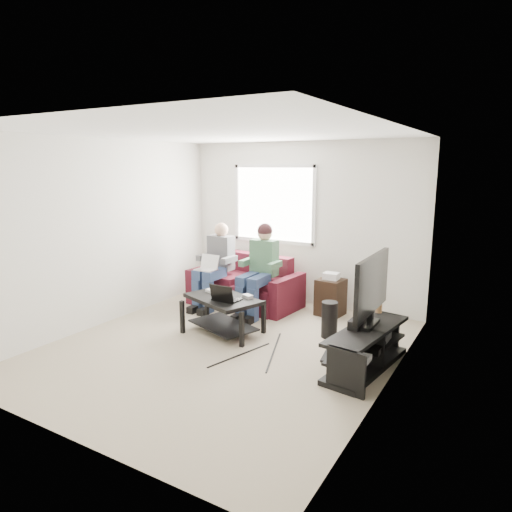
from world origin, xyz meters
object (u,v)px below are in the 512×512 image
object	(u,v)px
coffee_table	(223,307)
subwoofer	(329,320)
tv_stand	(366,351)
end_table	(331,296)
tv	(372,286)
sofa	(246,287)

from	to	relation	value
coffee_table	subwoofer	xyz separation A→B (m)	(1.29, 0.58, -0.13)
tv_stand	end_table	world-z (taller)	end_table
coffee_table	tv	bearing A→B (deg)	0.22
tv_stand	tv	world-z (taller)	tv
sofa	coffee_table	size ratio (longest dim) A/B	1.54
coffee_table	subwoofer	world-z (taller)	coffee_table
sofa	end_table	world-z (taller)	sofa
tv_stand	subwoofer	bearing A→B (deg)	135.95
end_table	tv	bearing A→B (deg)	-54.81
sofa	tv_stand	size ratio (longest dim) A/B	1.23
subwoofer	end_table	size ratio (longest dim) A/B	0.74
sofa	tv_stand	distance (m)	2.74
sofa	subwoofer	distance (m)	1.81
sofa	coffee_table	xyz separation A→B (m)	(0.39, -1.25, 0.07)
subwoofer	end_table	distance (m)	0.93
sofa	tv	bearing A→B (deg)	-27.52
tv_stand	subwoofer	size ratio (longest dim) A/B	3.00
sofa	subwoofer	bearing A→B (deg)	-21.54
tv_stand	subwoofer	xyz separation A→B (m)	(-0.70, 0.68, 0.03)
coffee_table	end_table	xyz separation A→B (m)	(0.97, 1.45, -0.08)
coffee_table	tv_stand	xyz separation A→B (m)	(1.99, -0.09, -0.17)
sofa	coffee_table	bearing A→B (deg)	-72.48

